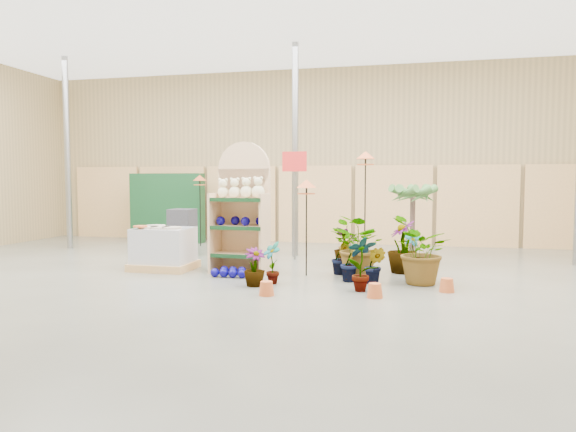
{
  "coord_description": "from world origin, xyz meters",
  "views": [
    {
      "loc": [
        2.29,
        -7.2,
        1.62
      ],
      "look_at": [
        0.3,
        1.5,
        1.0
      ],
      "focal_mm": 32.0,
      "sensor_mm": 36.0,
      "label": 1
    }
  ],
  "objects_px": {
    "potted_plant_2": "(361,247)",
    "pallet_stack": "(164,249)",
    "bird_table_front": "(306,187)",
    "display_shelf": "(243,212)"
  },
  "relations": [
    {
      "from": "potted_plant_2",
      "to": "pallet_stack",
      "type": "bearing_deg",
      "value": 179.77
    },
    {
      "from": "bird_table_front",
      "to": "pallet_stack",
      "type": "bearing_deg",
      "value": 179.66
    },
    {
      "from": "pallet_stack",
      "to": "bird_table_front",
      "type": "height_order",
      "value": "bird_table_front"
    },
    {
      "from": "pallet_stack",
      "to": "potted_plant_2",
      "type": "bearing_deg",
      "value": 0.28
    },
    {
      "from": "pallet_stack",
      "to": "potted_plant_2",
      "type": "xyz_separation_m",
      "value": [
        3.57,
        -0.01,
        0.14
      ]
    },
    {
      "from": "pallet_stack",
      "to": "bird_table_front",
      "type": "distance_m",
      "value": 2.88
    },
    {
      "from": "bird_table_front",
      "to": "potted_plant_2",
      "type": "distance_m",
      "value": 1.35
    },
    {
      "from": "bird_table_front",
      "to": "potted_plant_2",
      "type": "height_order",
      "value": "bird_table_front"
    },
    {
      "from": "display_shelf",
      "to": "pallet_stack",
      "type": "xyz_separation_m",
      "value": [
        -1.45,
        -0.19,
        -0.68
      ]
    },
    {
      "from": "display_shelf",
      "to": "pallet_stack",
      "type": "height_order",
      "value": "display_shelf"
    }
  ]
}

